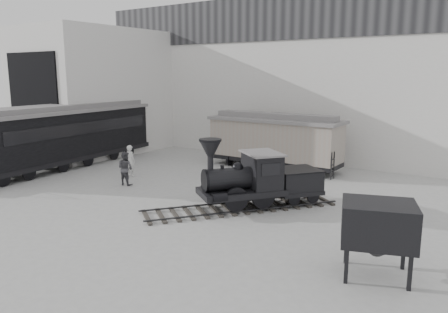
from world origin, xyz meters
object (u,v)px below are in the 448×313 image
Objects in this scene: boxcar at (275,140)px; passenger_coach at (68,135)px; coal_hopper at (378,229)px; locomotive at (255,182)px; visitor_b at (125,168)px; visitor_a at (130,161)px.

passenger_coach reaches higher than boxcar.
boxcar is 14.86m from coal_hopper.
boxcar is at bearing 149.19° from locomotive.
locomotive reaches higher than coal_hopper.
passenger_coach is 5.62× the size of coal_hopper.
visitor_b is (-4.62, -8.13, -0.91)m from boxcar.
boxcar is 4.70× the size of visitor_b.
visitor_a is (-8.93, 1.13, -0.22)m from locomotive.
locomotive is 8.33m from boxcar.
passenger_coach is 21.13m from coal_hopper.
locomotive is at bearing 175.29° from visitor_a.
locomotive is at bearing -67.74° from boxcar.
passenger_coach reaches higher than locomotive.
boxcar is 0.61× the size of passenger_coach.
boxcar is (-3.09, 7.71, 0.68)m from locomotive.
boxcar is 13.05m from passenger_coach.
visitor_b is at bearing 130.78° from visitor_a.
visitor_b is (-7.71, -0.42, -0.24)m from locomotive.
passenger_coach reaches higher than visitor_b.
boxcar is at bearing 110.20° from coal_hopper.
locomotive is 14.35m from passenger_coach.
boxcar is 8.84m from visitor_a.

